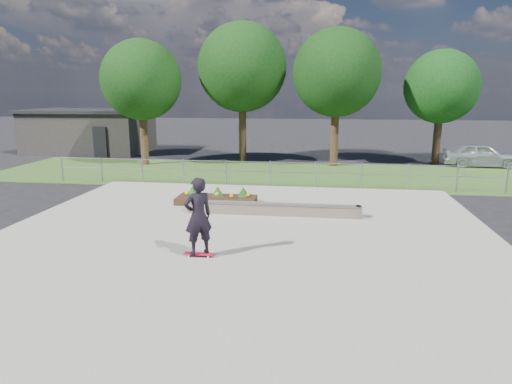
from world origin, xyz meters
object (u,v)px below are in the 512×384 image
planter_bed (217,198)px  skateboarder (198,216)px  parked_car (481,155)px  grind_ledge (273,209)px

planter_bed → skateboarder: skateboarder is taller
planter_bed → parked_car: (12.97, 10.80, 0.44)m
planter_bed → grind_ledge: bearing=-31.5°
grind_ledge → skateboarder: 4.65m
parked_car → planter_bed: bearing=134.3°
grind_ledge → parked_car: bearing=48.8°
planter_bed → parked_car: parked_car is taller
grind_ledge → parked_car: (10.68, 12.21, 0.42)m
planter_bed → skateboarder: size_ratio=1.44×
grind_ledge → planter_bed: bearing=148.5°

